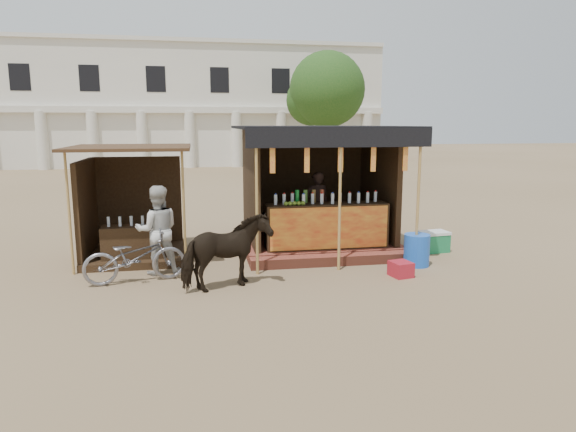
# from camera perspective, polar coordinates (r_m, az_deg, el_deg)

# --- Properties ---
(ground) EXTENTS (120.00, 120.00, 0.00)m
(ground) POSITION_cam_1_polar(r_m,az_deg,el_deg) (8.50, 1.94, -9.22)
(ground) COLOR #846B4C
(ground) RESTS_ON ground
(main_stall) EXTENTS (3.60, 3.61, 2.78)m
(main_stall) POSITION_cam_1_polar(r_m,az_deg,el_deg) (11.65, 3.32, 1.29)
(main_stall) COLOR brown
(main_stall) RESTS_ON ground
(secondary_stall) EXTENTS (2.40, 2.40, 2.38)m
(secondary_stall) POSITION_cam_1_polar(r_m,az_deg,el_deg) (11.34, -17.49, -0.30)
(secondary_stall) COLOR #342312
(secondary_stall) RESTS_ON ground
(cow) EXTENTS (1.70, 1.27, 1.30)m
(cow) POSITION_cam_1_polar(r_m,az_deg,el_deg) (8.88, -6.89, -4.05)
(cow) COLOR black
(cow) RESTS_ON ground
(motorbike) EXTENTS (1.88, 0.96, 0.94)m
(motorbike) POSITION_cam_1_polar(r_m,az_deg,el_deg) (9.63, -16.64, -4.38)
(motorbike) COLOR gray
(motorbike) RESTS_ON ground
(bystander) EXTENTS (0.89, 0.73, 1.69)m
(bystander) POSITION_cam_1_polar(r_m,az_deg,el_deg) (10.00, -14.30, -1.53)
(bystander) COLOR beige
(bystander) RESTS_ON ground
(blue_barrel) EXTENTS (0.58, 0.58, 0.64)m
(blue_barrel) POSITION_cam_1_polar(r_m,az_deg,el_deg) (10.67, 14.11, -3.69)
(blue_barrel) COLOR blue
(blue_barrel) RESTS_ON ground
(red_crate) EXTENTS (0.43, 0.46, 0.28)m
(red_crate) POSITION_cam_1_polar(r_m,az_deg,el_deg) (9.90, 12.43, -5.78)
(red_crate) COLOR #A51B28
(red_crate) RESTS_ON ground
(cooler) EXTENTS (0.69, 0.51, 0.46)m
(cooler) POSITION_cam_1_polar(r_m,az_deg,el_deg) (11.94, 15.84, -2.73)
(cooler) COLOR #1C7E48
(cooler) RESTS_ON ground
(background_building) EXTENTS (26.00, 7.45, 8.18)m
(background_building) POSITION_cam_1_polar(r_m,az_deg,el_deg) (37.80, -10.90, 11.79)
(background_building) COLOR silver
(background_building) RESTS_ON ground
(tree) EXTENTS (4.50, 4.40, 7.00)m
(tree) POSITION_cam_1_polar(r_m,az_deg,el_deg) (30.96, 3.95, 13.54)
(tree) COLOR #382314
(tree) RESTS_ON ground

